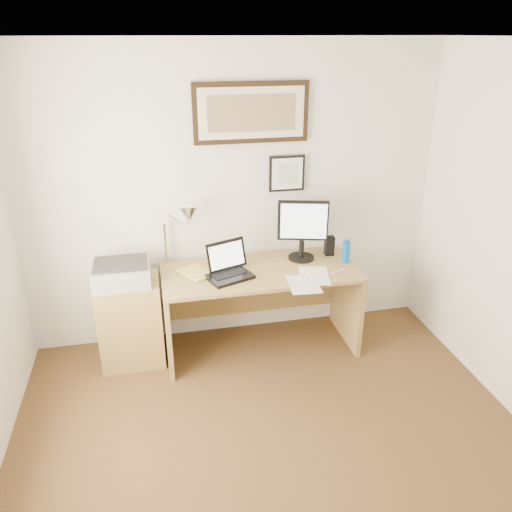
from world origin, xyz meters
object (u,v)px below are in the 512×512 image
object	(u,v)px
side_cabinet	(131,322)
desk	(258,290)
water_bottle	(346,252)
laptop	(228,269)
book	(186,277)
printer	(121,273)
lcd_monitor	(303,227)

from	to	relation	value
side_cabinet	desk	xyz separation A→B (m)	(1.07, 0.04, 0.15)
water_bottle	laptop	xyz separation A→B (m)	(-1.00, -0.04, -0.03)
book	desk	distance (m)	0.66
book	printer	bearing A→B (deg)	173.78
book	lcd_monitor	xyz separation A→B (m)	(1.00, 0.16, 0.28)
side_cabinet	desk	distance (m)	1.08
side_cabinet	lcd_monitor	size ratio (longest dim) A/B	1.40
laptop	lcd_monitor	world-z (taller)	lcd_monitor
side_cabinet	water_bottle	distance (m)	1.87
laptop	lcd_monitor	size ratio (longest dim) A/B	0.77
side_cabinet	laptop	xyz separation A→B (m)	(0.80, -0.09, 0.44)
water_bottle	printer	bearing A→B (deg)	178.99
book	printer	world-z (taller)	printer
side_cabinet	water_bottle	xyz separation A→B (m)	(1.81, -0.05, 0.48)
laptop	printer	size ratio (longest dim) A/B	0.92
laptop	printer	world-z (taller)	laptop
water_bottle	side_cabinet	bearing A→B (deg)	178.47
water_bottle	lcd_monitor	xyz separation A→B (m)	(-0.35, 0.14, 0.20)
desk	laptop	bearing A→B (deg)	-154.65
desk	side_cabinet	bearing A→B (deg)	-178.11
desk	printer	bearing A→B (deg)	-177.33
side_cabinet	lcd_monitor	xyz separation A→B (m)	(1.46, 0.09, 0.68)
water_bottle	printer	size ratio (longest dim) A/B	0.41
water_bottle	printer	xyz separation A→B (m)	(-1.83, 0.03, -0.02)
side_cabinet	printer	xyz separation A→B (m)	(-0.03, -0.02, 0.45)
side_cabinet	printer	bearing A→B (deg)	-149.66
side_cabinet	water_bottle	bearing A→B (deg)	-1.53
lcd_monitor	printer	bearing A→B (deg)	-176.05
desk	lcd_monitor	size ratio (longest dim) A/B	3.08
water_bottle	book	size ratio (longest dim) A/B	0.64
desk	laptop	size ratio (longest dim) A/B	3.97
laptop	lcd_monitor	xyz separation A→B (m)	(0.66, 0.18, 0.23)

